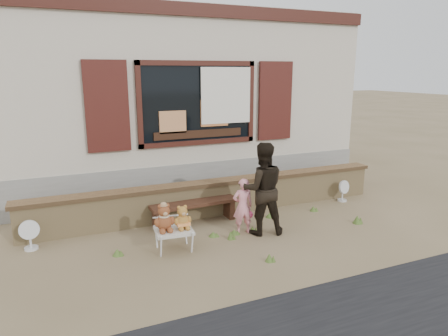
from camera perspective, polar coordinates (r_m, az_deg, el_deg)
name	(u,v)px	position (r m, az deg, el deg)	size (l,w,h in m)	color
ground	(238,232)	(6.96, 1.96, -9.12)	(80.00, 80.00, 0.00)	brown
shopfront	(166,98)	(10.67, -8.34, 9.80)	(8.04, 5.13, 4.00)	#AFA28E
brick_wall	(216,197)	(7.70, -1.17, -4.12)	(7.10, 0.36, 0.67)	tan
bench	(194,208)	(7.24, -4.25, -5.67)	(1.61, 0.41, 0.41)	#351D12
folding_chair	(174,231)	(6.23, -7.20, -8.93)	(0.60, 0.54, 0.34)	beige
teddy_bear_left	(164,217)	(6.12, -8.57, -6.93)	(0.31, 0.27, 0.43)	brown
teddy_bear_right	(182,217)	(6.17, -5.98, -6.91)	(0.27, 0.24, 0.38)	olive
child	(243,206)	(6.76, 2.71, -5.45)	(0.35, 0.23, 0.96)	pink
adult	(262,189)	(6.69, 5.46, -2.95)	(0.76, 0.60, 1.57)	black
fan_left	(30,235)	(6.91, -26.01, -8.56)	(0.31, 0.20, 0.49)	silver
fan_right	(343,191)	(8.83, 16.60, -3.12)	(0.29, 0.19, 0.46)	silver
grass_tufts	(264,229)	(6.95, 5.70, -8.69)	(4.36, 1.71, 0.15)	#496428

